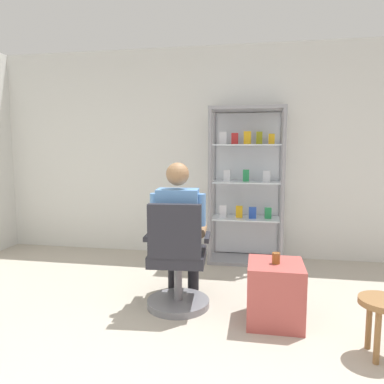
# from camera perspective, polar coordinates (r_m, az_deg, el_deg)

# --- Properties ---
(back_wall) EXTENTS (6.00, 0.10, 2.70)m
(back_wall) POSITION_cam_1_polar(r_m,az_deg,el_deg) (4.85, 3.87, 6.08)
(back_wall) COLOR silver
(back_wall) RESTS_ON ground
(display_cabinet_main) EXTENTS (0.90, 0.45, 1.90)m
(display_cabinet_main) POSITION_cam_1_polar(r_m,az_deg,el_deg) (4.61, 8.45, 1.19)
(display_cabinet_main) COLOR gray
(display_cabinet_main) RESTS_ON ground
(office_chair) EXTENTS (0.58, 0.56, 0.96)m
(office_chair) POSITION_cam_1_polar(r_m,az_deg,el_deg) (3.27, -2.31, -11.33)
(office_chair) COLOR slate
(office_chair) RESTS_ON ground
(seated_shopkeeper) EXTENTS (0.51, 0.59, 1.29)m
(seated_shopkeeper) POSITION_cam_1_polar(r_m,az_deg,el_deg) (3.34, -1.97, -5.26)
(seated_shopkeeper) COLOR black
(seated_shopkeeper) RESTS_ON ground
(storage_crate) EXTENTS (0.44, 0.45, 0.50)m
(storage_crate) POSITION_cam_1_polar(r_m,az_deg,el_deg) (3.16, 12.77, -14.99)
(storage_crate) COLOR #B24C47
(storage_crate) RESTS_ON ground
(tea_glass) EXTENTS (0.06, 0.06, 0.09)m
(tea_glass) POSITION_cam_1_polar(r_m,az_deg,el_deg) (3.05, 12.91, -9.98)
(tea_glass) COLOR brown
(tea_glass) RESTS_ON storage_crate
(wooden_stool) EXTENTS (0.32, 0.32, 0.41)m
(wooden_stool) POSITION_cam_1_polar(r_m,az_deg,el_deg) (2.89, 27.52, -16.04)
(wooden_stool) COLOR olive
(wooden_stool) RESTS_ON ground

